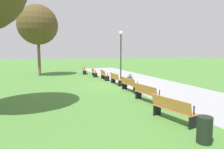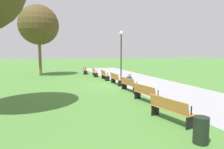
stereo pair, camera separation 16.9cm
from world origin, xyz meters
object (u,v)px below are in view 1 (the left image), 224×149
person_seated (131,81)px  bench_2 (104,75)px  bench_1 (94,72)px  bench_5 (147,93)px  tree_1 (38,25)px  bench_4 (130,84)px  bench_3 (116,79)px  lamp_post (121,47)px  bench_0 (84,70)px  bench_6 (172,109)px  trash_bin (204,130)px

person_seated → bench_2: bearing=177.4°
bench_1 → bench_5: size_ratio=1.00×
person_seated → tree_1: bearing=-156.2°
bench_2 → bench_5: (8.29, -0.29, 0.00)m
bench_2 → bench_4: 5.53m
bench_3 → bench_5: same height
bench_3 → lamp_post: bearing=145.5°
person_seated → bench_4: bearing=-66.0°
bench_0 → bench_1: same height
bench_4 → bench_6: (5.48, -0.78, 0.00)m
trash_bin → bench_0: bearing=179.4°
bench_6 → bench_5: bearing=157.6°
bench_6 → person_seated: (-5.55, 0.92, 0.16)m
bench_4 → bench_6: same height
bench_1 → bench_0: bearing=-161.7°
bench_1 → bench_4: 8.29m
bench_2 → bench_6: same height
bench_3 → bench_6: bearing=-6.1°
bench_4 → tree_1: (-10.88, -5.57, 4.82)m
bench_1 → bench_6: 13.78m
bench_1 → bench_3: bearing=12.2°
bench_1 → bench_4: size_ratio=1.01×
bench_1 → bench_6: (13.77, -0.49, 0.00)m
bench_4 → trash_bin: bench_4 is taller
bench_0 → person_seated: 10.98m
bench_3 → bench_6: 8.29m
bench_6 → trash_bin: 1.73m
bench_0 → bench_2: same height
bench_2 → tree_1: (-5.34, -5.57, 4.82)m
bench_0 → lamp_post: 7.52m
bench_0 → lamp_post: lamp_post is taller
bench_4 → lamp_post: lamp_post is taller
bench_3 → bench_4: same height
bench_5 → tree_1: (-13.63, -5.28, 4.82)m
bench_6 → lamp_post: size_ratio=0.43×
bench_5 → person_seated: size_ratio=1.51×
bench_3 → lamp_post: (-1.38, 0.95, 2.46)m
bench_6 → bench_2: bearing=163.7°
bench_5 → bench_4: bearing=165.8°
bench_1 → trash_bin: bench_1 is taller
bench_3 → person_seated: size_ratio=1.47×
bench_0 → bench_4: 11.04m
bench_0 → tree_1: 6.80m
bench_3 → trash_bin: bearing=-6.2°
bench_0 → bench_4: same height
tree_1 → bench_2: bearing=46.2°
bench_1 → tree_1: (-2.59, -5.28, 4.82)m
bench_5 → bench_6: 2.77m
bench_6 → tree_1: (-16.35, -4.79, 4.82)m
bench_1 → person_seated: person_seated is taller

